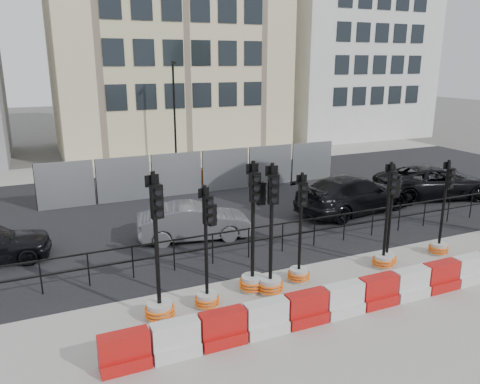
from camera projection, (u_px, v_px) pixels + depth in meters
name	position (u px, v px, depth m)	size (l,w,h in m)	color
ground	(301.00, 266.00, 14.10)	(120.00, 120.00, 0.00)	#51514C
sidewalk_near	(365.00, 313.00, 11.46)	(40.00, 6.00, 0.02)	gray
road	(218.00, 204.00, 20.27)	(40.00, 14.00, 0.03)	black
sidewalk_far	(164.00, 164.00, 28.20)	(40.00, 4.00, 0.02)	gray
building_cream	(164.00, 16.00, 31.85)	(15.00, 10.06, 18.00)	beige
building_white	(345.00, 36.00, 37.95)	(12.00, 9.06, 16.00)	silver
kerb_railing	(283.00, 232.00, 14.98)	(18.00, 0.04, 1.00)	black
heras_fencing	(196.00, 175.00, 22.55)	(14.33, 1.72, 2.00)	gray
lamp_post_far	(175.00, 112.00, 26.64)	(0.12, 0.56, 6.00)	black
barrier_row	(361.00, 296.00, 11.54)	(12.55, 0.50, 0.80)	red
traffic_signal_a	(159.00, 291.00, 10.98)	(0.72, 0.72, 3.64)	beige
traffic_signal_b	(207.00, 280.00, 11.55)	(0.62, 0.62, 3.17)	beige
traffic_signal_c	(271.00, 268.00, 12.26)	(0.70, 0.70, 3.55)	beige
traffic_signal_d	(253.00, 262.00, 12.36)	(0.70, 0.70, 3.57)	beige
traffic_signal_e	(299.00, 260.00, 12.96)	(0.62, 0.62, 3.14)	beige
traffic_signal_f	(385.00, 243.00, 13.81)	(0.64, 0.64, 3.24)	beige
traffic_signal_g	(388.00, 245.00, 14.07)	(0.60, 0.60, 3.06)	beige
traffic_signal_h	(440.00, 236.00, 14.81)	(0.61, 0.61, 3.09)	beige
car_b	(194.00, 222.00, 16.11)	(4.04, 2.02, 1.27)	#505055
car_c	(353.00, 194.00, 19.04)	(5.49, 2.92, 1.51)	black
car_d	(434.00, 182.00, 21.11)	(5.61, 3.60, 1.44)	black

